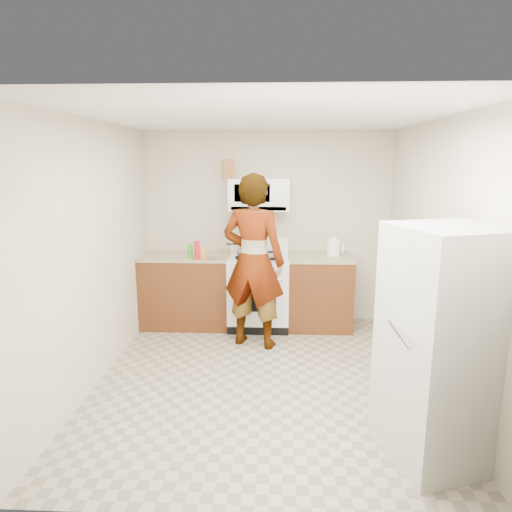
# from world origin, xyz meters

# --- Properties ---
(floor) EXTENTS (3.60, 3.60, 0.00)m
(floor) POSITION_xyz_m (0.00, 0.00, 0.00)
(floor) COLOR gray
(floor) RESTS_ON ground
(back_wall) EXTENTS (3.20, 0.02, 2.50)m
(back_wall) POSITION_xyz_m (0.00, 1.79, 1.25)
(back_wall) COLOR beige
(back_wall) RESTS_ON floor
(right_wall) EXTENTS (0.02, 3.60, 2.50)m
(right_wall) POSITION_xyz_m (1.59, 0.00, 1.25)
(right_wall) COLOR beige
(right_wall) RESTS_ON floor
(cabinet_left) EXTENTS (1.12, 0.62, 0.90)m
(cabinet_left) POSITION_xyz_m (-1.04, 1.49, 0.45)
(cabinet_left) COLOR #552B14
(cabinet_left) RESTS_ON floor
(counter_left) EXTENTS (1.14, 0.64, 0.03)m
(counter_left) POSITION_xyz_m (-1.04, 1.49, 0.92)
(counter_left) COLOR #988E67
(counter_left) RESTS_ON cabinet_left
(cabinet_right) EXTENTS (0.80, 0.62, 0.90)m
(cabinet_right) POSITION_xyz_m (0.68, 1.49, 0.45)
(cabinet_right) COLOR #552B14
(cabinet_right) RESTS_ON floor
(counter_right) EXTENTS (0.82, 0.64, 0.03)m
(counter_right) POSITION_xyz_m (0.68, 1.49, 0.92)
(counter_right) COLOR #988E67
(counter_right) RESTS_ON cabinet_right
(gas_range) EXTENTS (0.76, 0.65, 1.13)m
(gas_range) POSITION_xyz_m (-0.10, 1.48, 0.49)
(gas_range) COLOR white
(gas_range) RESTS_ON floor
(microwave) EXTENTS (0.76, 0.38, 0.40)m
(microwave) POSITION_xyz_m (-0.10, 1.61, 1.70)
(microwave) COLOR white
(microwave) RESTS_ON back_wall
(person) EXTENTS (0.84, 0.67, 1.99)m
(person) POSITION_xyz_m (-0.13, 0.86, 1.00)
(person) COLOR tan
(person) RESTS_ON floor
(fridge) EXTENTS (0.88, 0.88, 1.70)m
(fridge) POSITION_xyz_m (1.30, -1.13, 0.85)
(fridge) COLOR silver
(fridge) RESTS_ON floor
(kettle) EXTENTS (0.19, 0.19, 0.20)m
(kettle) POSITION_xyz_m (0.85, 1.57, 1.04)
(kettle) COLOR white
(kettle) RESTS_ON counter_right
(jug) EXTENTS (0.17, 0.17, 0.24)m
(jug) POSITION_xyz_m (-0.49, 1.57, 2.02)
(jug) COLOR brown
(jug) RESTS_ON microwave
(saucepan) EXTENTS (0.31, 0.31, 0.14)m
(saucepan) POSITION_xyz_m (-0.25, 1.58, 1.02)
(saucepan) COLOR silver
(saucepan) RESTS_ON gas_range
(tray) EXTENTS (0.29, 0.24, 0.05)m
(tray) POSITION_xyz_m (-0.02, 1.33, 0.96)
(tray) COLOR white
(tray) RESTS_ON gas_range
(bottle_spray) EXTENTS (0.08, 0.08, 0.22)m
(bottle_spray) POSITION_xyz_m (-0.84, 1.25, 1.05)
(bottle_spray) COLOR red
(bottle_spray) RESTS_ON counter_left
(bottle_hot_sauce) EXTENTS (0.05, 0.05, 0.15)m
(bottle_hot_sauce) POSITION_xyz_m (-0.77, 1.25, 1.01)
(bottle_hot_sauce) COLOR orange
(bottle_hot_sauce) RESTS_ON counter_left
(bottle_green_cap) EXTENTS (0.06, 0.06, 0.18)m
(bottle_green_cap) POSITION_xyz_m (-0.93, 1.25, 1.03)
(bottle_green_cap) COLOR #248418
(bottle_green_cap) RESTS_ON counter_left
(pot_lid) EXTENTS (0.32, 0.32, 0.01)m
(pot_lid) POSITION_xyz_m (-0.67, 1.29, 0.94)
(pot_lid) COLOR white
(pot_lid) RESTS_ON counter_left
(broom) EXTENTS (0.14, 0.25, 1.22)m
(broom) POSITION_xyz_m (1.60, 0.85, 0.62)
(broom) COLOR silver
(broom) RESTS_ON floor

